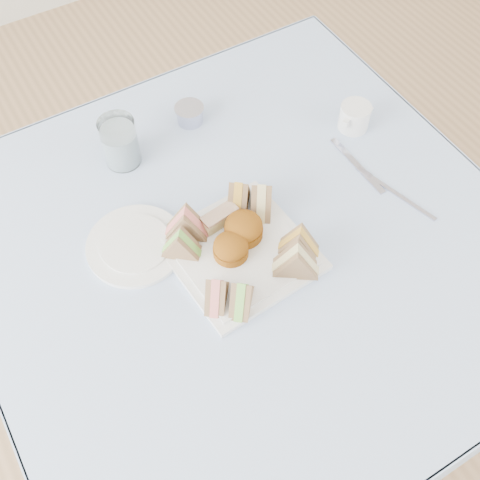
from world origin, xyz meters
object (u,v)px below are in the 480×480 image
serving_plate (240,253)px  creamer_jug (354,117)px  water_glass (120,142)px  table (246,328)px

serving_plate → creamer_jug: (0.38, 0.16, 0.02)m
water_glass → creamer_jug: bearing=-19.6°
table → serving_plate: size_ratio=3.65×
water_glass → table: bearing=-69.8°
serving_plate → water_glass: size_ratio=2.26×
table → serving_plate: serving_plate is taller
serving_plate → water_glass: water_glass is taller
water_glass → serving_plate: bearing=-75.1°
creamer_jug → serving_plate: bearing=-179.8°
table → serving_plate: 0.38m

